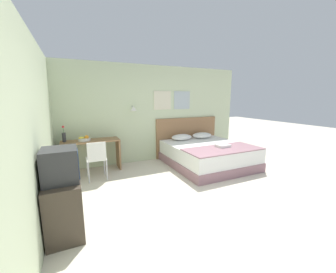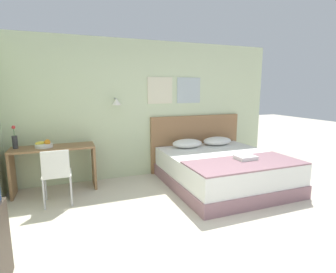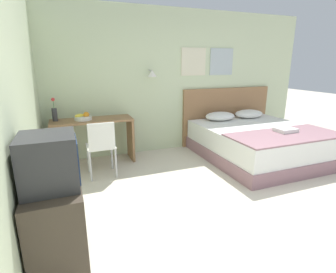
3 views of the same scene
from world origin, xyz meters
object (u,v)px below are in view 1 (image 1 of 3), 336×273
at_px(headboard, 187,137).
at_px(desk_chair, 97,157).
at_px(flower_vase, 64,136).
at_px(folded_towel_near_foot, 223,146).
at_px(fruit_bowl, 84,139).
at_px(tv_stand, 64,208).
at_px(bed, 207,155).
at_px(throw_blanket, 223,149).
at_px(pillow_right, 202,135).
at_px(television, 60,165).
at_px(pillow_left, 182,137).
at_px(desk, 91,149).

relative_size(headboard, desk_chair, 2.37).
distance_m(desk_chair, flower_vase, 1.01).
bearing_deg(desk_chair, folded_towel_near_foot, -12.39).
xyz_separation_m(headboard, fruit_bowl, (-2.95, -0.26, 0.23)).
height_order(flower_vase, tv_stand, flower_vase).
relative_size(bed, flower_vase, 5.56).
relative_size(throw_blanket, desk_chair, 2.16).
distance_m(pillow_right, desk_chair, 3.18).
height_order(desk_chair, flower_vase, flower_vase).
bearing_deg(desk_chair, pillow_right, 11.02).
distance_m(pillow_right, television, 4.38).
distance_m(tv_stand, television, 0.58).
xyz_separation_m(throw_blanket, desk_chair, (-2.77, 0.78, -0.06)).
bearing_deg(flower_vase, headboard, 3.37).
bearing_deg(pillow_left, tv_stand, -142.54).
distance_m(desk, flower_vase, 0.67).
bearing_deg(desk, bed, -15.99).
bearing_deg(desk, pillow_left, -0.66).
bearing_deg(throw_blanket, flower_vase, 156.27).
bearing_deg(folded_towel_near_foot, desk_chair, 167.61).
distance_m(pillow_right, flower_vase, 3.74).
height_order(pillow_right, television, television).
height_order(bed, throw_blanket, throw_blanket).
relative_size(headboard, television, 4.68).
height_order(headboard, desk, headboard).
distance_m(bed, throw_blanket, 0.68).
height_order(desk_chair, television, television).
bearing_deg(television, throw_blanket, 15.34).
height_order(pillow_right, desk_chair, desk_chair).
height_order(desk, flower_vase, flower_vase).
relative_size(headboard, throw_blanket, 1.10).
bearing_deg(desk, television, -103.04).
xyz_separation_m(flower_vase, tv_stand, (0.02, -2.41, -0.54)).
distance_m(flower_vase, television, 2.41).
relative_size(headboard, fruit_bowl, 7.32).
relative_size(throw_blanket, fruit_bowl, 6.69).
relative_size(throw_blanket, television, 4.28).
xyz_separation_m(desk_chair, flower_vase, (-0.61, 0.71, 0.39)).
height_order(pillow_left, tv_stand, tv_stand).
bearing_deg(desk, desk_chair, -85.47).
bearing_deg(flower_vase, desk, -7.13).
bearing_deg(desk_chair, television, -109.17).
distance_m(headboard, flower_vase, 3.40).
xyz_separation_m(throw_blanket, fruit_bowl, (-2.95, 1.42, 0.24)).
bearing_deg(headboard, folded_towel_near_foot, -85.68).
relative_size(pillow_left, desk_chair, 0.72).
height_order(folded_towel_near_foot, tv_stand, tv_stand).
bearing_deg(fruit_bowl, desk, -2.10).
height_order(desk, fruit_bowl, fruit_bowl).
bearing_deg(television, desk_chair, 70.83).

